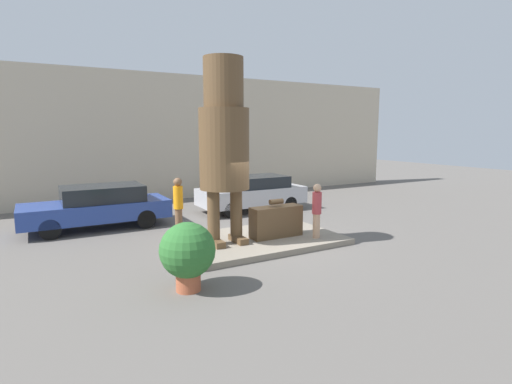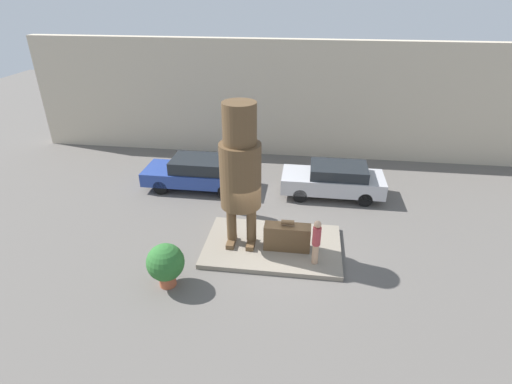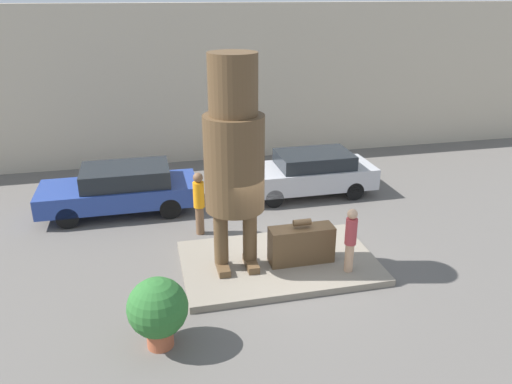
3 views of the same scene
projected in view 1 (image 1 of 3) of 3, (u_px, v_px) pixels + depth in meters
ground_plane at (258, 243)px, 11.93m from camera, size 60.00×60.00×0.00m
pedestal at (258, 240)px, 11.92m from camera, size 4.81×3.09×0.17m
building_backdrop at (165, 137)px, 19.32m from camera, size 28.00×0.60×6.03m
statue_figure at (224, 137)px, 10.87m from camera, size 1.38×1.38×5.08m
giant_suitcase at (276, 221)px, 11.93m from camera, size 1.59×0.53×1.14m
tourist at (317, 208)px, 11.74m from camera, size 0.27×0.27×1.62m
parked_car_blue at (98, 206)px, 13.66m from camera, size 4.76×1.87×1.47m
parked_car_silver at (253, 192)px, 16.70m from camera, size 4.42×1.83×1.45m
planter_pot at (188, 252)px, 8.25m from camera, size 1.17×1.17×1.46m
worker_hivis at (178, 203)px, 12.89m from camera, size 0.31×0.31×1.84m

